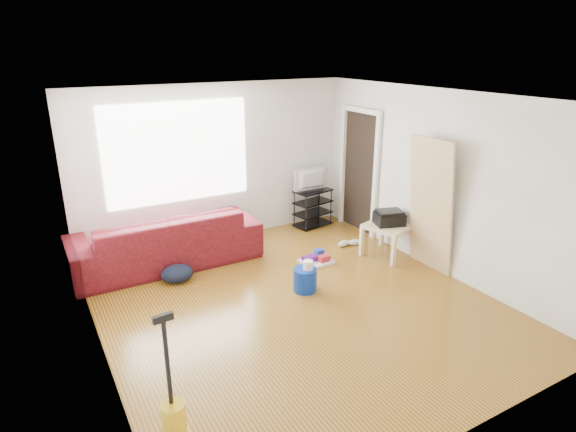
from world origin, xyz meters
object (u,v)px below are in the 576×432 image
sofa (168,263)px  backpack (178,281)px  side_table (388,229)px  bucket (305,290)px  cleaning_tray (317,259)px  tv_stand (313,208)px

sofa → backpack: sofa is taller
side_table → bucket: (-1.67, -0.34, -0.42)m
bucket → cleaning_tray: cleaning_tray is taller
sofa → side_table: bearing=155.4°
tv_stand → side_table: tv_stand is taller
bucket → backpack: bearing=142.2°
tv_stand → side_table: (0.30, -1.64, 0.09)m
backpack → cleaning_tray: bearing=-4.4°
tv_stand → cleaning_tray: 1.57m
sofa → backpack: bearing=85.6°
backpack → tv_stand: bearing=26.1°
sofa → bucket: size_ratio=8.62×
side_table → backpack: side_table is taller
side_table → sofa: bearing=155.4°
tv_stand → cleaning_tray: size_ratio=1.55×
cleaning_tray → backpack: cleaning_tray is taller
bucket → cleaning_tray: bearing=47.1°
side_table → bucket: bearing=-168.6°
tv_stand → cleaning_tray: tv_stand is taller
backpack → side_table: bearing=-5.8°
cleaning_tray → sofa: bearing=151.0°
side_table → bucket: side_table is taller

